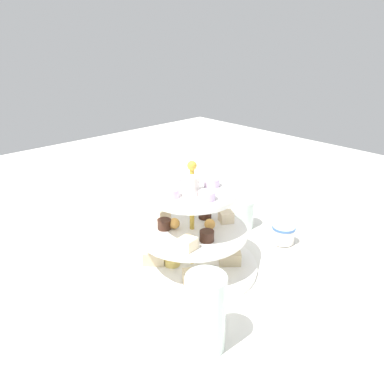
{
  "coord_description": "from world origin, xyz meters",
  "views": [
    {
      "loc": [
        0.5,
        0.54,
        0.49
      ],
      "look_at": [
        0.0,
        0.0,
        0.18
      ],
      "focal_mm": 35.5,
      "sensor_mm": 36.0,
      "label": 1
    }
  ],
  "objects_px": {
    "tiered_serving_stand": "(192,238)",
    "butter_knife_left": "(59,286)",
    "butter_knife_right": "(324,296)",
    "water_glass_short_left": "(242,213)",
    "water_glass_tall_right": "(206,313)",
    "teacup_with_saucer": "(283,235)"
  },
  "relations": [
    {
      "from": "tiered_serving_stand",
      "to": "teacup_with_saucer",
      "type": "xyz_separation_m",
      "value": [
        -0.24,
        0.08,
        -0.05
      ]
    },
    {
      "from": "tiered_serving_stand",
      "to": "butter_knife_left",
      "type": "xyz_separation_m",
      "value": [
        0.25,
        -0.14,
        -0.07
      ]
    },
    {
      "from": "water_glass_short_left",
      "to": "butter_knife_right",
      "type": "bearing_deg",
      "value": 70.32
    },
    {
      "from": "water_glass_short_left",
      "to": "butter_knife_left",
      "type": "height_order",
      "value": "water_glass_short_left"
    },
    {
      "from": "tiered_serving_stand",
      "to": "water_glass_tall_right",
      "type": "distance_m",
      "value": 0.24
    },
    {
      "from": "water_glass_short_left",
      "to": "butter_knife_left",
      "type": "distance_m",
      "value": 0.5
    },
    {
      "from": "tiered_serving_stand",
      "to": "butter_knife_left",
      "type": "bearing_deg",
      "value": -28.2
    },
    {
      "from": "butter_knife_right",
      "to": "water_glass_tall_right",
      "type": "bearing_deg",
      "value": 139.02
    },
    {
      "from": "tiered_serving_stand",
      "to": "teacup_with_saucer",
      "type": "relative_size",
      "value": 3.28
    },
    {
      "from": "tiered_serving_stand",
      "to": "butter_knife_right",
      "type": "xyz_separation_m",
      "value": [
        -0.12,
        0.26,
        -0.07
      ]
    },
    {
      "from": "butter_knife_right",
      "to": "teacup_with_saucer",
      "type": "bearing_deg",
      "value": 31.68
    },
    {
      "from": "tiered_serving_stand",
      "to": "teacup_with_saucer",
      "type": "distance_m",
      "value": 0.26
    },
    {
      "from": "tiered_serving_stand",
      "to": "water_glass_short_left",
      "type": "height_order",
      "value": "tiered_serving_stand"
    },
    {
      "from": "teacup_with_saucer",
      "to": "butter_knife_right",
      "type": "bearing_deg",
      "value": 57.46
    },
    {
      "from": "tiered_serving_stand",
      "to": "butter_knife_left",
      "type": "relative_size",
      "value": 1.73
    },
    {
      "from": "butter_knife_left",
      "to": "butter_knife_right",
      "type": "height_order",
      "value": "same"
    },
    {
      "from": "butter_knife_left",
      "to": "butter_knife_right",
      "type": "xyz_separation_m",
      "value": [
        -0.38,
        0.4,
        0.0
      ]
    },
    {
      "from": "water_glass_short_left",
      "to": "butter_knife_right",
      "type": "distance_m",
      "value": 0.33
    },
    {
      "from": "water_glass_tall_right",
      "to": "water_glass_short_left",
      "type": "height_order",
      "value": "water_glass_tall_right"
    },
    {
      "from": "water_glass_tall_right",
      "to": "butter_knife_left",
      "type": "bearing_deg",
      "value": -71.63
    },
    {
      "from": "tiered_serving_stand",
      "to": "butter_knife_right",
      "type": "height_order",
      "value": "tiered_serving_stand"
    },
    {
      "from": "water_glass_tall_right",
      "to": "teacup_with_saucer",
      "type": "height_order",
      "value": "water_glass_tall_right"
    }
  ]
}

